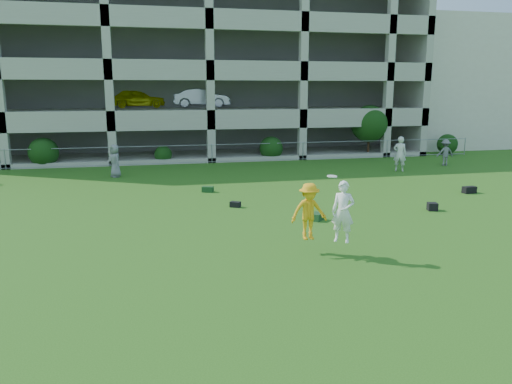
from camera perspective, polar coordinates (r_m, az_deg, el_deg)
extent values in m
plane|color=#235114|center=(13.51, 6.22, -8.21)|extent=(100.00, 100.00, 0.00)
cube|color=beige|center=(48.37, 21.85, 11.38)|extent=(16.00, 14.00, 10.00)
imported|color=slate|center=(27.37, -15.80, 3.45)|extent=(0.85, 1.00, 1.72)
imported|color=silver|center=(29.37, 16.12, 4.21)|extent=(0.86, 0.76, 1.97)
imported|color=slate|center=(32.51, 20.80, 4.25)|extent=(1.07, 0.68, 1.59)
cube|color=black|center=(19.71, -2.38, -1.42)|extent=(0.47, 0.42, 0.22)
cube|color=#13351E|center=(17.87, 6.96, -2.82)|extent=(0.60, 0.60, 0.26)
cube|color=black|center=(20.32, 19.51, -1.58)|extent=(0.43, 0.43, 0.30)
cube|color=black|center=(24.30, 23.19, 0.24)|extent=(0.63, 0.36, 0.30)
cube|color=#13361C|center=(22.68, -5.53, 0.31)|extent=(0.58, 0.46, 0.25)
imported|color=#FAA716|center=(14.04, 6.07, -2.22)|extent=(1.06, 0.63, 1.61)
imported|color=white|center=(13.69, 9.92, -2.24)|extent=(0.73, 0.67, 1.68)
cylinder|color=white|center=(13.65, 8.69, 1.78)|extent=(0.27, 0.27, 0.06)
cube|color=#9E998C|center=(44.96, -7.66, 13.41)|extent=(30.00, 0.50, 12.00)
cube|color=#9E998C|center=(42.48, 14.07, 13.28)|extent=(0.50, 14.00, 12.00)
cube|color=#9E998C|center=(38.48, -6.49, 5.02)|extent=(30.00, 14.00, 0.30)
cube|color=#9E998C|center=(38.25, -6.59, 9.48)|extent=(30.00, 14.00, 0.30)
cube|color=#9E998C|center=(38.25, -6.70, 13.98)|extent=(30.00, 14.00, 0.30)
cube|color=#9E998C|center=(38.49, -6.81, 18.44)|extent=(30.00, 14.00, 0.30)
cube|color=#9E998C|center=(31.49, -5.16, 7.96)|extent=(30.00, 0.30, 0.90)
cube|color=#9E998C|center=(31.44, -5.27, 13.42)|extent=(30.00, 0.30, 0.90)
cube|color=#9E998C|center=(31.67, -5.37, 18.85)|extent=(30.00, 0.30, 0.90)
cube|color=#9E998C|center=(31.32, -16.58, 13.83)|extent=(0.50, 0.50, 12.00)
cube|color=#9E998C|center=(31.55, -5.31, 14.23)|extent=(0.50, 0.50, 12.00)
cube|color=#9E998C|center=(32.90, 5.43, 14.12)|extent=(0.50, 0.50, 12.00)
cube|color=#9E998C|center=(35.22, 15.02, 13.62)|extent=(0.50, 0.50, 12.00)
cube|color=#605E59|center=(40.23, -7.01, 13.64)|extent=(29.00, 9.00, 11.60)
imported|color=#DCDD0B|center=(35.99, -13.43, 10.40)|extent=(3.95, 1.75, 1.32)
imported|color=#B5B7BC|center=(36.24, -6.22, 10.65)|extent=(4.11, 1.72, 1.32)
cylinder|color=gray|center=(32.20, -26.76, 3.34)|extent=(0.06, 0.06, 1.20)
cylinder|color=gray|center=(31.29, -16.04, 3.94)|extent=(0.06, 0.06, 1.20)
cylinder|color=gray|center=(31.53, -5.06, 4.40)|extent=(0.06, 0.06, 1.20)
cylinder|color=gray|center=(32.87, 5.39, 4.69)|extent=(0.06, 0.06, 1.20)
cylinder|color=gray|center=(35.20, 14.74, 4.82)|extent=(0.06, 0.06, 1.20)
cylinder|color=gray|center=(38.34, 22.76, 4.83)|extent=(0.06, 0.06, 1.20)
cylinder|color=gray|center=(31.46, -5.08, 5.39)|extent=(36.00, 0.04, 0.04)
cylinder|color=gray|center=(31.60, -5.05, 3.47)|extent=(36.00, 0.04, 0.04)
sphere|color=#163D11|center=(32.33, -23.12, 4.19)|extent=(1.76, 1.76, 1.76)
sphere|color=#163D11|center=(31.87, -10.57, 4.24)|extent=(1.10, 1.10, 1.10)
sphere|color=#163D11|center=(32.86, 1.74, 5.04)|extent=(1.54, 1.54, 1.54)
cylinder|color=#382314|center=(35.43, 12.74, 5.58)|extent=(0.16, 0.16, 1.96)
sphere|color=#163D11|center=(35.32, 12.83, 7.61)|extent=(2.52, 2.52, 2.52)
sphere|color=#163D11|center=(38.25, 21.03, 5.13)|extent=(1.43, 1.43, 1.43)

